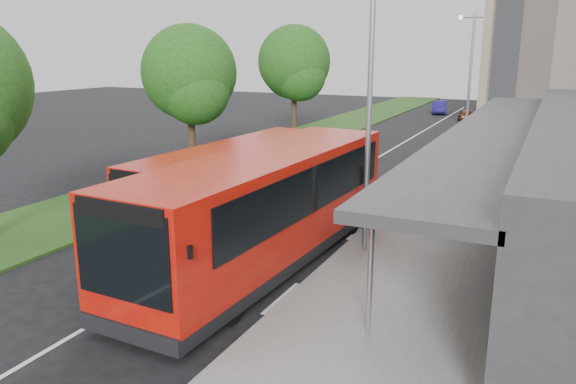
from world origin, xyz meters
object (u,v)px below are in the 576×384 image
(lamp_post_near, at_px, (367,99))
(bollard, at_px, (481,148))
(bus_main, at_px, (267,208))
(litter_bin, at_px, (449,187))
(car_far, at_px, (440,107))
(tree_mid, at_px, (190,79))
(bus_second, at_px, (237,183))
(car_near, at_px, (467,116))
(lamp_post_far, at_px, (469,73))
(tree_far, at_px, (294,67))

(lamp_post_near, distance_m, bollard, 17.69)
(bus_main, height_order, litter_bin, bus_main)
(litter_bin, height_order, bollard, bollard)
(lamp_post_near, height_order, bus_main, lamp_post_near)
(car_far, bearing_deg, tree_mid, -109.14)
(tree_mid, relative_size, car_far, 2.00)
(bus_second, distance_m, car_near, 33.84)
(litter_bin, bearing_deg, tree_mid, -179.25)
(lamp_post_near, relative_size, lamp_post_far, 1.00)
(tree_far, relative_size, car_far, 2.12)
(car_near, bearing_deg, tree_mid, -123.56)
(tree_mid, xyz_separation_m, litter_bin, (12.48, 0.16, -4.08))
(lamp_post_far, bearing_deg, lamp_post_near, -90.00)
(lamp_post_near, height_order, litter_bin, lamp_post_near)
(bus_main, bearing_deg, bus_second, 134.77)
(lamp_post_near, bearing_deg, car_near, 93.20)
(lamp_post_near, distance_m, lamp_post_far, 20.00)
(tree_mid, relative_size, car_near, 2.34)
(tree_mid, distance_m, car_far, 34.32)
(lamp_post_near, distance_m, bus_second, 6.15)
(lamp_post_far, bearing_deg, tree_far, -175.13)
(tree_far, bearing_deg, bollard, -8.53)
(tree_far, relative_size, litter_bin, 7.73)
(car_near, distance_m, car_far, 6.78)
(lamp_post_far, bearing_deg, car_near, 97.48)
(lamp_post_far, bearing_deg, bus_main, -95.89)
(tree_mid, distance_m, car_near, 29.54)
(tree_far, relative_size, bus_main, 0.66)
(bus_main, bearing_deg, bollard, 81.76)
(lamp_post_far, distance_m, bus_second, 19.82)
(lamp_post_far, bearing_deg, tree_mid, -130.68)
(lamp_post_far, height_order, litter_bin, lamp_post_far)
(lamp_post_far, xyz_separation_m, car_far, (-5.40, 20.64, -4.12))
(lamp_post_far, bearing_deg, bollard, -64.15)
(bollard, height_order, car_near, bollard)
(bus_main, bearing_deg, car_near, 92.00)
(lamp_post_far, bearing_deg, bus_second, -105.09)
(lamp_post_near, distance_m, bus_main, 4.28)
(tree_far, distance_m, bus_second, 19.25)
(tree_far, bearing_deg, car_near, 59.76)
(tree_mid, bearing_deg, tree_far, 90.00)
(lamp_post_far, relative_size, bus_main, 0.69)
(tree_mid, distance_m, lamp_post_near, 13.17)
(tree_mid, bearing_deg, lamp_post_far, 49.32)
(lamp_post_far, distance_m, litter_bin, 13.48)
(lamp_post_near, xyz_separation_m, car_far, (-5.40, 40.64, -4.12))
(lamp_post_near, bearing_deg, bus_second, 167.52)
(bollard, bearing_deg, tree_mid, -140.98)
(litter_bin, bearing_deg, car_far, 101.42)
(bus_second, distance_m, litter_bin, 8.90)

